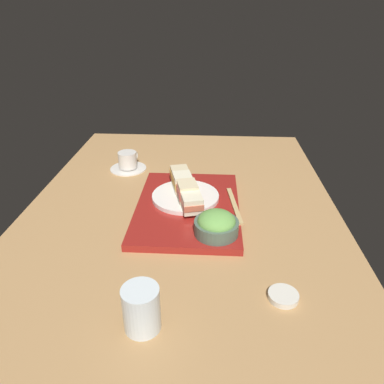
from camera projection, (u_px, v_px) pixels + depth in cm
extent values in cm
cube|color=tan|center=(182.00, 210.00, 117.17)|extent=(140.00, 100.00, 3.00)
cube|color=maroon|center=(188.00, 207.00, 113.88)|extent=(45.43, 32.12, 2.19)
cylinder|color=white|center=(185.00, 196.00, 116.41)|extent=(21.73, 21.73, 1.37)
cube|color=#EFE5C1|center=(192.00, 207.00, 107.41)|extent=(8.48, 7.45, 1.52)
cube|color=#CC6B4C|center=(192.00, 203.00, 106.62)|extent=(9.02, 7.67, 1.83)
cube|color=#EFE5C1|center=(192.00, 198.00, 105.83)|extent=(8.48, 7.45, 1.52)
cube|color=beige|center=(187.00, 197.00, 112.96)|extent=(8.48, 7.45, 1.50)
cube|color=#B74C42|center=(187.00, 191.00, 111.96)|extent=(8.68, 7.89, 2.76)
cube|color=beige|center=(187.00, 185.00, 110.95)|extent=(8.48, 7.45, 1.50)
cube|color=#EFE5C1|center=(184.00, 188.00, 118.50)|extent=(8.48, 7.45, 1.51)
cube|color=gold|center=(183.00, 183.00, 117.54)|extent=(8.67, 7.59, 2.57)
cube|color=#EFE5C1|center=(183.00, 177.00, 116.58)|extent=(8.48, 7.45, 1.51)
cube|color=beige|center=(180.00, 180.00, 124.10)|extent=(8.48, 7.45, 1.27)
cube|color=gold|center=(180.00, 175.00, 123.23)|extent=(8.77, 7.76, 2.43)
cube|color=beige|center=(180.00, 170.00, 122.36)|extent=(8.48, 7.45, 1.27)
cylinder|color=#4C6051|center=(216.00, 227.00, 98.30)|extent=(12.30, 12.30, 3.83)
ellipsoid|color=#6BA84C|center=(216.00, 221.00, 97.40)|extent=(10.49, 10.49, 5.77)
cube|color=tan|center=(236.00, 205.00, 112.12)|extent=(21.80, 3.52, 0.70)
cube|color=tan|center=(233.00, 205.00, 112.07)|extent=(21.80, 3.52, 0.70)
cylinder|color=silver|center=(128.00, 168.00, 142.27)|extent=(14.19, 14.19, 0.80)
cylinder|color=silver|center=(128.00, 160.00, 140.61)|extent=(7.20, 7.20, 6.26)
cylinder|color=black|center=(127.00, 153.00, 139.32)|extent=(6.62, 6.62, 0.40)
torus|color=silver|center=(134.00, 156.00, 143.81)|extent=(4.20, 2.66, 4.31)
cylinder|color=silver|center=(141.00, 309.00, 71.17)|extent=(7.61, 7.61, 9.95)
cylinder|color=silver|center=(283.00, 296.00, 80.09)|extent=(6.87, 6.87, 1.40)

